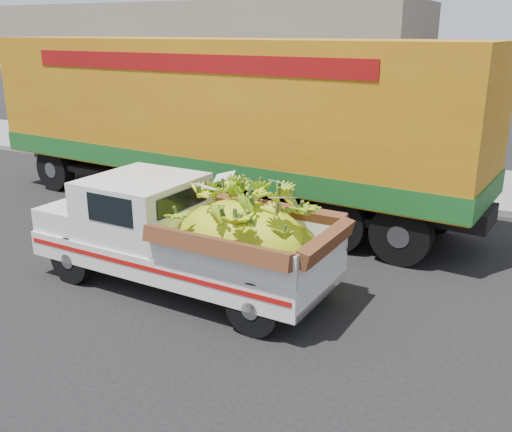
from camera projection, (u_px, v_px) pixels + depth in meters
The scene contains 6 objects.
ground at pixel (177, 265), 10.12m from camera, with size 100.00×100.00×0.00m, color black.
curb at pixel (304, 186), 14.94m from camera, with size 60.00×0.25×0.15m, color gray.
sidewalk at pixel (332, 170), 16.71m from camera, with size 60.00×4.00×0.14m, color gray.
building_left at pixel (207, 66), 24.45m from camera, with size 18.00×6.00×5.00m, color gray.
pickup_truck at pixel (201, 237), 8.81m from camera, with size 4.98×1.99×1.72m.
semi_trailer at pixel (218, 117), 12.72m from camera, with size 12.04×3.55×3.80m.
Camera 1 is at (5.57, -7.64, 3.96)m, focal length 40.00 mm.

